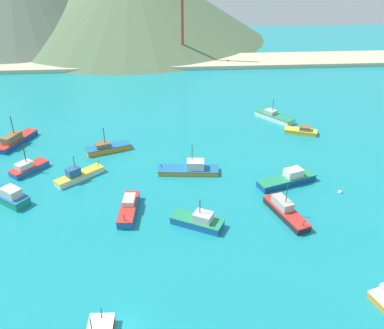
{
  "coord_description": "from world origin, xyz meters",
  "views": [
    {
      "loc": [
        5.55,
        -33.16,
        39.29
      ],
      "look_at": [
        10.42,
        34.82,
        1.38
      ],
      "focal_mm": 39.29,
      "sensor_mm": 36.0,
      "label": 1
    }
  ],
  "objects": [
    {
      "name": "fishing_boat_2",
      "position": [
        -20.27,
        26.76,
        1.06
      ],
      "size": [
        7.63,
        6.87,
        2.99
      ],
      "color": "#198466",
      "rests_on": "ground"
    },
    {
      "name": "fishing_boat_1",
      "position": [
        -20.06,
        36.8,
        0.83
      ],
      "size": [
        6.71,
        7.13,
        5.71
      ],
      "color": "#1E5BA8",
      "rests_on": "ground"
    },
    {
      "name": "beach_strip",
      "position": [
        0.0,
        107.86,
        0.6
      ],
      "size": [
        247.0,
        16.22,
        1.2
      ],
      "primitive_type": "cube",
      "color": "#C6B793",
      "rests_on": "ground"
    },
    {
      "name": "radio_tower",
      "position": [
        12.63,
        110.11,
        18.74
      ],
      "size": [
        3.68,
        2.94,
        36.76
      ],
      "color": "#B7332D",
      "rests_on": "ground"
    },
    {
      "name": "fishing_boat_0",
      "position": [
        10.04,
        34.29,
        0.8
      ],
      "size": [
        11.41,
        4.23,
        5.73
      ],
      "color": "orange",
      "rests_on": "ground"
    },
    {
      "name": "fishing_boat_7",
      "position": [
        35.85,
        49.77,
        0.63
      ],
      "size": [
        7.43,
        4.86,
        1.77
      ],
      "color": "gold",
      "rests_on": "ground"
    },
    {
      "name": "fishing_boat_6",
      "position": [
        10.2,
        18.15,
        0.87
      ],
      "size": [
        8.43,
        6.37,
        4.7
      ],
      "color": "#1E5BA8",
      "rests_on": "ground"
    },
    {
      "name": "fishing_boat_5",
      "position": [
        31.68,
        58.16,
        0.72
      ],
      "size": [
        8.52,
        9.67,
        4.92
      ],
      "color": "silver",
      "rests_on": "ground"
    },
    {
      "name": "fishing_boat_8",
      "position": [
        -6.19,
        44.13,
        0.75
      ],
      "size": [
        9.3,
        5.61,
        5.26
      ],
      "color": "orange",
      "rests_on": "ground"
    },
    {
      "name": "ground",
      "position": [
        0.0,
        30.0,
        -0.25
      ],
      "size": [
        260.0,
        280.0,
        0.5
      ],
      "color": "teal"
    },
    {
      "name": "fishing_boat_4",
      "position": [
        27.04,
        29.19,
        0.89
      ],
      "size": [
        11.25,
        6.37,
        2.64
      ],
      "color": "#14478C",
      "rests_on": "ground"
    },
    {
      "name": "buoy_1",
      "position": [
        35.29,
        25.51,
        0.13
      ],
      "size": [
        0.74,
        0.74,
        0.74
      ],
      "color": "silver",
      "rests_on": "ground"
    },
    {
      "name": "fishing_boat_10",
      "position": [
        -10.27,
        33.38,
        0.83
      ],
      "size": [
        8.49,
        7.73,
        4.88
      ],
      "color": "silver",
      "rests_on": "ground"
    },
    {
      "name": "fishing_boat_11",
      "position": [
        -25.73,
        48.71,
        0.99
      ],
      "size": [
        6.52,
        10.8,
        6.29
      ],
      "color": "#14478C",
      "rests_on": "ground"
    },
    {
      "name": "fishing_boat_14",
      "position": [
        -0.57,
        22.34,
        0.83
      ],
      "size": [
        3.21,
        9.09,
        2.73
      ],
      "color": "#1E5BA8",
      "rests_on": "ground"
    },
    {
      "name": "fishing_boat_3",
      "position": [
        24.03,
        19.74,
        0.9
      ],
      "size": [
        5.53,
        10.09,
        5.69
      ],
      "color": "#232328",
      "rests_on": "ground"
    }
  ]
}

